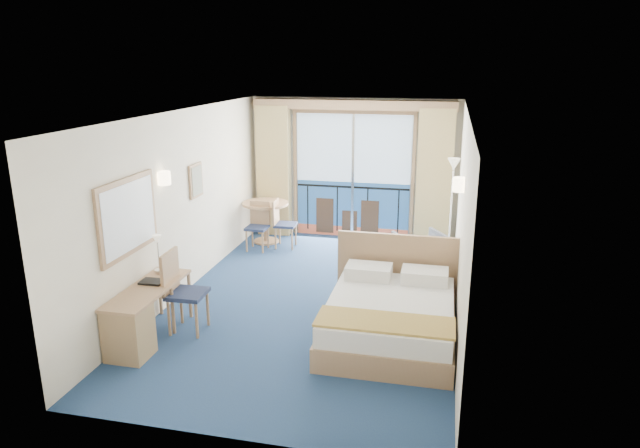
{
  "coord_description": "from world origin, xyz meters",
  "views": [
    {
      "loc": [
        1.78,
        -7.48,
        3.38
      ],
      "look_at": [
        0.03,
        0.2,
        1.11
      ],
      "focal_mm": 32.0,
      "sensor_mm": 36.0,
      "label": 1
    }
  ],
  "objects": [
    {
      "name": "desk_lamp",
      "position": [
        -1.85,
        -1.08,
        1.05
      ],
      "size": [
        0.13,
        0.13,
        0.5
      ],
      "color": "silver",
      "rests_on": "desk"
    },
    {
      "name": "wall_print",
      "position": [
        -1.97,
        0.45,
        1.6
      ],
      "size": [
        0.04,
        0.42,
        0.52
      ],
      "color": "#A07E57",
      "rests_on": "room_walls"
    },
    {
      "name": "nightstand",
      "position": [
        1.79,
        0.47,
        0.24
      ],
      "size": [
        0.37,
        0.35,
        0.49
      ],
      "primitive_type": "cube",
      "color": "#9E8053",
      "rests_on": "ground"
    },
    {
      "name": "floor",
      "position": [
        0.0,
        0.0,
        0.0
      ],
      "size": [
        6.5,
        6.5,
        0.0
      ],
      "primitive_type": "plane",
      "color": "navy",
      "rests_on": "ground"
    },
    {
      "name": "phone",
      "position": [
        1.82,
        0.46,
        0.52
      ],
      "size": [
        0.18,
        0.16,
        0.07
      ],
      "primitive_type": "cube",
      "rotation": [
        0.0,
        0.0,
        -0.21
      ],
      "color": "silver",
      "rests_on": "nightstand"
    },
    {
      "name": "desk_chair",
      "position": [
        -1.46,
        -1.3,
        0.6
      ],
      "size": [
        0.48,
        0.47,
        1.07
      ],
      "rotation": [
        0.0,
        0.0,
        1.6
      ],
      "color": "#1F2948",
      "rests_on": "ground"
    },
    {
      "name": "table_chair_a",
      "position": [
        -1.17,
        2.28,
        0.51
      ],
      "size": [
        0.41,
        0.4,
        0.9
      ],
      "rotation": [
        0.0,
        0.0,
        1.62
      ],
      "color": "#1F2948",
      "rests_on": "ground"
    },
    {
      "name": "balcony_door",
      "position": [
        -0.01,
        3.22,
        1.14
      ],
      "size": [
        2.36,
        0.03,
        2.52
      ],
      "color": "navy",
      "rests_on": "room_walls"
    },
    {
      "name": "folder",
      "position": [
        -1.77,
        -1.42,
        0.69
      ],
      "size": [
        0.3,
        0.22,
        0.03
      ],
      "primitive_type": "cube",
      "rotation": [
        0.0,
        0.0,
        0.03
      ],
      "color": "black",
      "rests_on": "desk"
    },
    {
      "name": "curtain_left",
      "position": [
        -1.55,
        3.07,
        1.28
      ],
      "size": [
        0.65,
        0.22,
        2.55
      ],
      "primitive_type": "cube",
      "color": "tan",
      "rests_on": "room_walls"
    },
    {
      "name": "round_table",
      "position": [
        -1.55,
        2.5,
        0.59
      ],
      "size": [
        0.87,
        0.87,
        0.78
      ],
      "color": "#A07E57",
      "rests_on": "ground"
    },
    {
      "name": "sconce_right",
      "position": [
        1.94,
        -0.15,
        1.85
      ],
      "size": [
        0.18,
        0.18,
        0.18
      ],
      "primitive_type": "cylinder",
      "color": "#FDE2B1",
      "rests_on": "room_walls"
    },
    {
      "name": "desk",
      "position": [
        -1.74,
        -1.98,
        0.37
      ],
      "size": [
        0.5,
        1.44,
        0.68
      ],
      "color": "#A07E57",
      "rests_on": "ground"
    },
    {
      "name": "curtain_right",
      "position": [
        1.55,
        3.07,
        1.28
      ],
      "size": [
        0.65,
        0.22,
        2.55
      ],
      "primitive_type": "cube",
      "color": "tan",
      "rests_on": "room_walls"
    },
    {
      "name": "room_walls",
      "position": [
        0.0,
        0.0,
        1.78
      ],
      "size": [
        4.04,
        6.54,
        2.72
      ],
      "color": "white",
      "rests_on": "ground"
    },
    {
      "name": "armchair",
      "position": [
        1.44,
        1.41,
        0.35
      ],
      "size": [
        1.03,
        1.04,
        0.7
      ],
      "primitive_type": "imported",
      "rotation": [
        0.0,
        0.0,
        3.68
      ],
      "color": "#424650",
      "rests_on": "ground"
    },
    {
      "name": "table_chair_b",
      "position": [
        -1.56,
        2.08,
        0.5
      ],
      "size": [
        0.39,
        0.4,
        0.89
      ],
      "rotation": [
        0.0,
        0.0,
        -0.02
      ],
      "color": "#1F2948",
      "rests_on": "ground"
    },
    {
      "name": "floor_lamp",
      "position": [
        1.88,
        2.43,
        1.34
      ],
      "size": [
        0.24,
        0.24,
        1.76
      ],
      "color": "silver",
      "rests_on": "ground"
    },
    {
      "name": "mirror",
      "position": [
        -1.97,
        -1.5,
        1.55
      ],
      "size": [
        0.05,
        1.25,
        0.95
      ],
      "color": "#A07E57",
      "rests_on": "room_walls"
    },
    {
      "name": "pelmet",
      "position": [
        0.0,
        3.1,
        2.58
      ],
      "size": [
        3.8,
        0.25,
        0.18
      ],
      "primitive_type": "cube",
      "color": "#A07E57",
      "rests_on": "room_walls"
    },
    {
      "name": "sconce_left",
      "position": [
        -1.94,
        -0.6,
        1.85
      ],
      "size": [
        0.18,
        0.18,
        0.18
      ],
      "primitive_type": "cylinder",
      "color": "#FDE2B1",
      "rests_on": "room_walls"
    },
    {
      "name": "bed",
      "position": [
        1.19,
        -0.92,
        0.3
      ],
      "size": [
        1.72,
        2.04,
        1.08
      ],
      "color": "#A07E57",
      "rests_on": "ground"
    }
  ]
}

